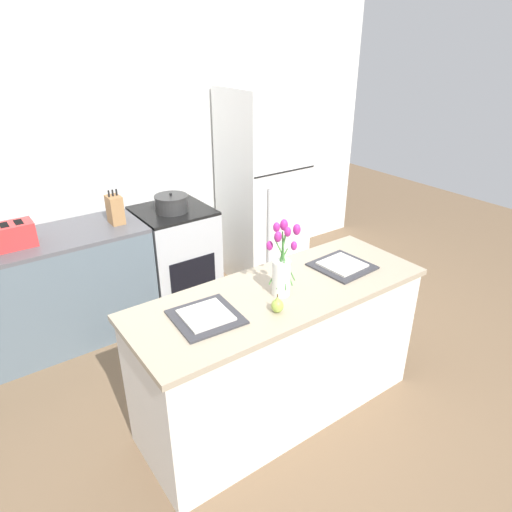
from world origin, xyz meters
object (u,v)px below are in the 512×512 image
plate_setting_left (206,316)px  refrigerator (263,187)px  plate_setting_right (342,265)px  knife_block (115,210)px  toaster (14,235)px  cooking_pot (172,203)px  flower_vase (282,268)px  pear_figurine (277,305)px  stove_range (176,256)px

plate_setting_left → refrigerator: bearing=45.9°
plate_setting_right → knife_block: 1.80m
refrigerator → toaster: refrigerator is taller
refrigerator → plate_setting_right: size_ratio=5.20×
toaster → knife_block: size_ratio=1.04×
refrigerator → cooking_pot: bearing=-177.5°
cooking_pot → knife_block: (-0.47, 0.02, 0.04)m
flower_vase → pear_figurine: (-0.13, -0.13, -0.12)m
refrigerator → pear_figurine: size_ratio=16.92×
knife_block → cooking_pot: bearing=-2.0°
knife_block → toaster: bearing=-178.6°
stove_range → pear_figurine: bearing=-98.3°
stove_range → flower_vase: bearing=-94.4°
toaster → stove_range: bearing=2.0°
plate_setting_right → toaster: 2.23m
pear_figurine → cooking_pot: size_ratio=0.39×
cooking_pot → plate_setting_right: bearing=-75.0°
toaster → refrigerator: bearing=1.1°
stove_range → plate_setting_right: plate_setting_right is taller
stove_range → plate_setting_left: plate_setting_left is taller
refrigerator → cooking_pot: 0.97m
knife_block → plate_setting_right: bearing=-60.6°
stove_range → plate_setting_right: size_ratio=2.53×
stove_range → knife_block: size_ratio=3.27×
pear_figurine → toaster: (-0.95, 1.72, 0.04)m
refrigerator → plate_setting_left: refrigerator is taller
flower_vase → plate_setting_left: (-0.47, 0.04, -0.15)m
refrigerator → stove_range: bearing=-180.0°
stove_range → pear_figurine: size_ratio=8.24×
toaster → plate_setting_right: bearing=-44.0°
flower_vase → cooking_pot: (0.10, 1.59, -0.10)m
pear_figurine → plate_setting_left: bearing=153.2°
stove_range → plate_setting_right: 1.70m
cooking_pot → knife_block: bearing=178.0°
toaster → cooking_pot: toaster is taller
pear_figurine → plate_setting_left: pear_figurine is taller
plate_setting_right → flower_vase: bearing=-176.1°
refrigerator → toaster: bearing=-178.9°
stove_range → cooking_pot: cooking_pot is taller
flower_vase → cooking_pot: flower_vase is taller
refrigerator → plate_setting_right: bearing=-109.2°
refrigerator → pear_figurine: bearing=-124.4°
pear_figurine → cooking_pot: bearing=82.2°
refrigerator → cooking_pot: refrigerator is taller
stove_range → pear_figurine: 1.85m
plate_setting_left → cooking_pot: bearing=69.8°
toaster → plate_setting_left: bearing=-68.2°
flower_vase → plate_setting_left: flower_vase is taller
toaster → knife_block: bearing=1.4°
plate_setting_left → toaster: 1.67m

